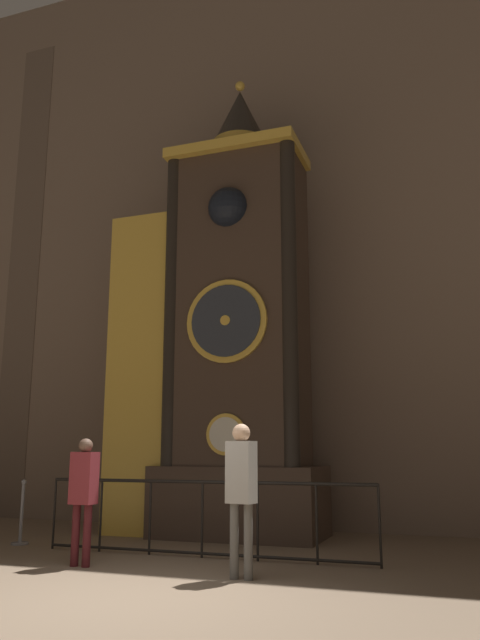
% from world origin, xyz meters
% --- Properties ---
extents(ground_plane, '(28.00, 28.00, 0.00)m').
position_xyz_m(ground_plane, '(0.00, 0.00, 0.00)').
color(ground_plane, '#75604C').
extents(cathedral_back_wall, '(24.00, 0.32, 13.50)m').
position_xyz_m(cathedral_back_wall, '(-0.09, 6.34, 6.74)').
color(cathedral_back_wall, '#7A6656').
rests_on(cathedral_back_wall, ground_plane).
extents(clock_tower, '(4.04, 1.83, 9.02)m').
position_xyz_m(clock_tower, '(-0.83, 4.83, 3.70)').
color(clock_tower, '#423328').
rests_on(clock_tower, ground_plane).
extents(railing_fence, '(5.15, 0.05, 1.09)m').
position_xyz_m(railing_fence, '(-0.19, 2.65, 0.61)').
color(railing_fence, black).
rests_on(railing_fence, ground_plane).
extents(visitor_near, '(0.35, 0.24, 1.68)m').
position_xyz_m(visitor_near, '(-1.45, 1.45, 1.01)').
color(visitor_near, '#461518').
rests_on(visitor_near, ground_plane).
extents(visitor_far, '(0.38, 0.28, 1.85)m').
position_xyz_m(visitor_far, '(0.86, 1.37, 1.12)').
color(visitor_far, '#58554F').
rests_on(visitor_far, ground_plane).
extents(stanchion_post, '(0.28, 0.28, 1.04)m').
position_xyz_m(stanchion_post, '(-3.53, 2.84, 0.34)').
color(stanchion_post, gray).
rests_on(stanchion_post, ground_plane).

